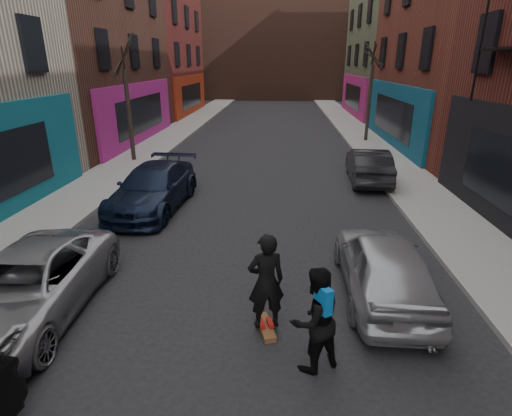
# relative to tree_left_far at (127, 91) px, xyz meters

# --- Properties ---
(sidewalk_left) EXTENTS (2.50, 84.00, 0.13)m
(sidewalk_left) POSITION_rel_tree_left_far_xyz_m (-0.05, 12.00, -3.31)
(sidewalk_left) COLOR gray
(sidewalk_left) RESTS_ON ground
(sidewalk_right) EXTENTS (2.50, 84.00, 0.13)m
(sidewalk_right) POSITION_rel_tree_left_far_xyz_m (12.45, 12.00, -3.31)
(sidewalk_right) COLOR gray
(sidewalk_right) RESTS_ON ground
(building_far) EXTENTS (40.00, 10.00, 14.00)m
(building_far) POSITION_rel_tree_left_far_xyz_m (6.20, 38.00, 3.62)
(building_far) COLOR #47281E
(building_far) RESTS_ON ground
(tree_left_far) EXTENTS (2.00, 2.00, 6.50)m
(tree_left_far) POSITION_rel_tree_left_far_xyz_m (0.00, 0.00, 0.00)
(tree_left_far) COLOR black
(tree_left_far) RESTS_ON sidewalk_left
(tree_right_far) EXTENTS (2.00, 2.00, 6.80)m
(tree_right_far) POSITION_rel_tree_left_far_xyz_m (12.40, 6.00, 0.15)
(tree_right_far) COLOR black
(tree_right_far) RESTS_ON sidewalk_right
(parked_left_far) EXTENTS (2.30, 4.72, 1.29)m
(parked_left_far) POSITION_rel_tree_left_far_xyz_m (2.45, -12.53, -2.73)
(parked_left_far) COLOR gray
(parked_left_far) RESTS_ON ground
(parked_left_end) EXTENTS (2.29, 5.02, 1.42)m
(parked_left_end) POSITION_rel_tree_left_far_xyz_m (3.00, -6.38, -2.67)
(parked_left_end) COLOR black
(parked_left_end) RESTS_ON ground
(parked_right_far) EXTENTS (1.71, 4.12, 1.40)m
(parked_right_far) POSITION_rel_tree_left_far_xyz_m (9.40, -11.33, -2.68)
(parked_right_far) COLOR #9C9FA4
(parked_right_far) RESTS_ON ground
(parked_right_end) EXTENTS (1.67, 4.21, 1.36)m
(parked_right_end) POSITION_rel_tree_left_far_xyz_m (10.80, -2.68, -2.70)
(parked_right_end) COLOR black
(parked_right_end) RESTS_ON ground
(skateboard) EXTENTS (0.43, 0.83, 0.10)m
(skateboard) POSITION_rel_tree_left_far_xyz_m (7.02, -12.68, -3.33)
(skateboard) COLOR brown
(skateboard) RESTS_ON ground
(skateboarder) EXTENTS (0.76, 0.60, 1.83)m
(skateboarder) POSITION_rel_tree_left_far_xyz_m (7.02, -12.68, -2.37)
(skateboarder) COLOR black
(skateboarder) RESTS_ON skateboard
(pedestrian) EXTENTS (1.09, 1.02, 1.78)m
(pedestrian) POSITION_rel_tree_left_far_xyz_m (7.81, -13.58, -2.48)
(pedestrian) COLOR black
(pedestrian) RESTS_ON ground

